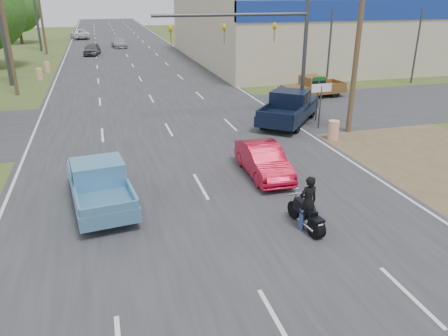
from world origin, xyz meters
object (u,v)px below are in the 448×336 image
object	(u,v)px
rider	(308,205)
blue_pickup	(99,182)
brown_pickup	(312,87)
red_convertible	(263,161)
motorcycle	(308,217)
distant_car_silver	(119,43)
distant_car_white	(80,34)
navy_pickup	(290,107)
distant_car_grey	(92,49)

from	to	relation	value
rider	blue_pickup	bearing A→B (deg)	-37.28
blue_pickup	brown_pickup	size ratio (longest dim) A/B	1.07
rider	blue_pickup	xyz separation A→B (m)	(-6.37, 3.75, -0.05)
red_convertible	brown_pickup	world-z (taller)	brown_pickup
red_convertible	rider	bearing A→B (deg)	-91.93
motorcycle	distant_car_silver	distance (m)	53.22
red_convertible	motorcycle	bearing A→B (deg)	-91.84
motorcycle	distant_car_silver	xyz separation A→B (m)	(-2.97, 53.14, 0.18)
motorcycle	rider	xyz separation A→B (m)	(-0.01, 0.04, 0.43)
brown_pickup	distant_car_white	distance (m)	52.81
rider	navy_pickup	xyz separation A→B (m)	(4.54, 11.74, 0.07)
red_convertible	blue_pickup	world-z (taller)	blue_pickup
motorcycle	blue_pickup	bearing A→B (deg)	142.46
brown_pickup	distant_car_grey	bearing A→B (deg)	22.02
rider	distant_car_silver	world-z (taller)	rider
rider	brown_pickup	xyz separation A→B (m)	(8.80, 17.45, -0.10)
rider	navy_pickup	bearing A→B (deg)	-117.95
blue_pickup	navy_pickup	xyz separation A→B (m)	(10.91, 7.99, 0.12)
brown_pickup	navy_pickup	bearing A→B (deg)	136.87
blue_pickup	distant_car_white	size ratio (longest dim) A/B	0.95
rider	red_convertible	bearing A→B (deg)	-99.70
blue_pickup	red_convertible	bearing A→B (deg)	0.75
rider	distant_car_white	distance (m)	67.88
blue_pickup	distant_car_silver	distance (m)	49.46
distant_car_white	navy_pickup	bearing A→B (deg)	93.29
rider	distant_car_grey	world-z (taller)	rider
rider	distant_car_grey	bearing A→B (deg)	-88.63
motorcycle	distant_car_white	world-z (taller)	distant_car_white
distant_car_grey	distant_car_silver	world-z (taller)	distant_car_grey
distant_car_silver	distant_car_white	size ratio (longest dim) A/B	0.80
brown_pickup	distant_car_white	bearing A→B (deg)	12.73
distant_car_grey	brown_pickup	bearing A→B (deg)	-52.98
motorcycle	brown_pickup	size ratio (longest dim) A/B	0.41
rider	brown_pickup	size ratio (longest dim) A/B	0.36
navy_pickup	distant_car_grey	xyz separation A→B (m)	(-11.14, 34.14, -0.23)
distant_car_silver	rider	bearing A→B (deg)	-91.96
red_convertible	distant_car_grey	distance (m)	41.85
red_convertible	distant_car_white	distance (m)	63.35
distant_car_white	motorcycle	bearing A→B (deg)	87.29
red_convertible	motorcycle	distance (m)	4.65
distant_car_white	distant_car_grey	bearing A→B (deg)	85.19
red_convertible	rider	world-z (taller)	rider
red_convertible	blue_pickup	bearing A→B (deg)	-171.68
red_convertible	distant_car_silver	distance (m)	48.60
distant_car_silver	brown_pickup	bearing A→B (deg)	-76.90
brown_pickup	distant_car_silver	xyz separation A→B (m)	(-11.76, 35.64, -0.15)
red_convertible	distant_car_silver	size ratio (longest dim) A/B	0.93
motorcycle	distant_car_white	size ratio (longest dim) A/B	0.37
rider	navy_pickup	distance (m)	12.59
motorcycle	distant_car_silver	bearing A→B (deg)	86.39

